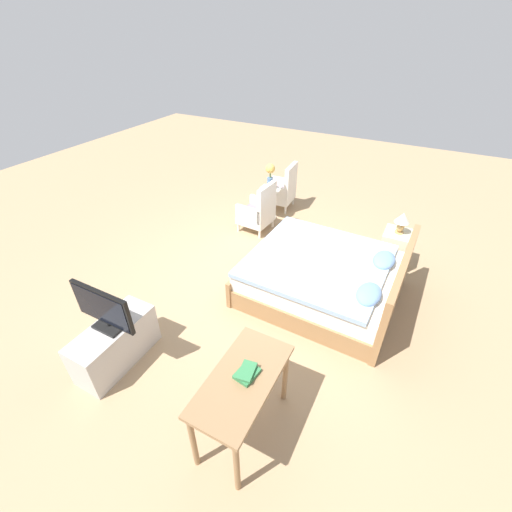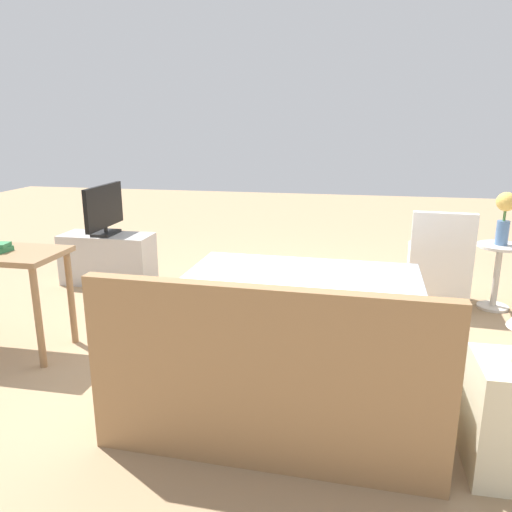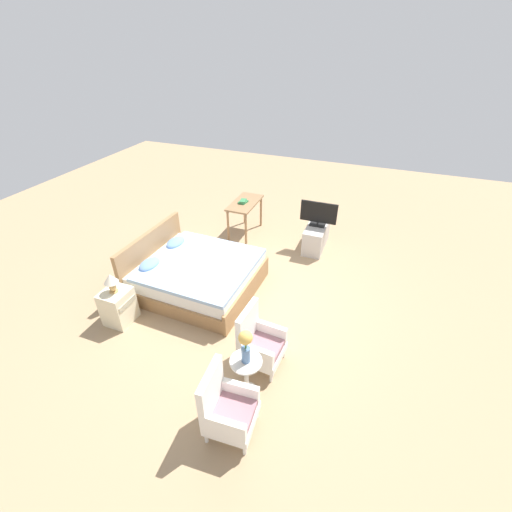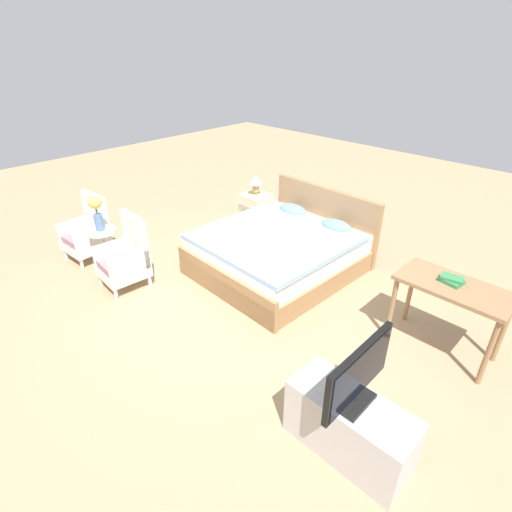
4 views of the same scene
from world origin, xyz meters
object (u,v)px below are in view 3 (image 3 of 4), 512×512
object	(u,v)px
bed	(196,274)
tv_flatscreen	(319,214)
armchair_by_window_right	(259,343)
side_table	(246,373)
vanity_desk	(245,207)
tv_stand	(316,236)
book_stack	(243,201)
armchair_by_window_left	(226,408)
flower_vase	(246,344)
table_lamp	(111,281)
nightstand	(118,306)

from	to	relation	value
bed	tv_flatscreen	distance (m)	2.81
armchair_by_window_right	side_table	size ratio (longest dim) A/B	1.51
tv_flatscreen	side_table	bearing A→B (deg)	179.62
side_table	bed	bearing A→B (deg)	44.68
armchair_by_window_right	vanity_desk	world-z (taller)	armchair_by_window_right
armchair_by_window_right	tv_stand	xyz separation A→B (m)	(3.35, -0.05, -0.11)
book_stack	armchair_by_window_left	bearing A→B (deg)	-159.62
bed	tv_stand	size ratio (longest dim) A/B	2.15
vanity_desk	book_stack	world-z (taller)	book_stack
armchair_by_window_left	armchair_by_window_right	world-z (taller)	same
armchair_by_window_left	tv_flatscreen	xyz separation A→B (m)	(4.40, -0.05, 0.43)
tv_stand	book_stack	distance (m)	1.77
tv_flatscreen	book_stack	size ratio (longest dim) A/B	3.35
armchair_by_window_left	tv_stand	size ratio (longest dim) A/B	0.96
armchair_by_window_right	tv_stand	size ratio (longest dim) A/B	0.96
armchair_by_window_right	tv_stand	world-z (taller)	armchair_by_window_right
side_table	book_stack	distance (m)	4.22
vanity_desk	book_stack	size ratio (longest dim) A/B	4.60
armchair_by_window_right	flower_vase	size ratio (longest dim) A/B	1.93
side_table	flower_vase	world-z (taller)	flower_vase
tv_flatscreen	tv_stand	bearing A→B (deg)	-179.78
bed	side_table	xyz separation A→B (m)	(-1.70, -1.68, 0.08)
flower_vase	vanity_desk	distance (m)	4.24
side_table	flower_vase	distance (m)	0.52
armchair_by_window_left	table_lamp	xyz separation A→B (m)	(1.02, 2.37, 0.43)
armchair_by_window_left	vanity_desk	distance (m)	4.72
flower_vase	tv_stand	xyz separation A→B (m)	(3.87, -0.03, -0.64)
armchair_by_window_left	vanity_desk	world-z (taller)	armchair_by_window_left
armchair_by_window_left	armchair_by_window_right	bearing A→B (deg)	-0.00
tv_flatscreen	book_stack	distance (m)	1.68
armchair_by_window_left	flower_vase	bearing A→B (deg)	-3.17
vanity_desk	book_stack	distance (m)	0.16
armchair_by_window_left	vanity_desk	size ratio (longest dim) A/B	0.88
bed	vanity_desk	bearing A→B (deg)	-1.10
bed	armchair_by_window_left	bearing A→B (deg)	-143.37
side_table	nightstand	bearing A→B (deg)	78.20
flower_vase	vanity_desk	world-z (taller)	flower_vase
book_stack	armchair_by_window_right	bearing A→B (deg)	-154.01
table_lamp	book_stack	xyz separation A→B (m)	(3.36, -0.75, -0.00)
side_table	armchair_by_window_right	bearing A→B (deg)	3.16
tv_flatscreen	vanity_desk	distance (m)	1.67
tv_flatscreen	vanity_desk	world-z (taller)	tv_flatscreen
table_lamp	book_stack	world-z (taller)	table_lamp
flower_vase	table_lamp	size ratio (longest dim) A/B	1.45
armchair_by_window_left	tv_stand	world-z (taller)	armchair_by_window_left
vanity_desk	tv_flatscreen	bearing A→B (deg)	-91.05
nightstand	vanity_desk	size ratio (longest dim) A/B	0.57
armchair_by_window_right	book_stack	xyz separation A→B (m)	(3.34, 1.63, 0.43)
side_table	tv_stand	bearing A→B (deg)	-0.38
tv_stand	book_stack	bearing A→B (deg)	90.54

